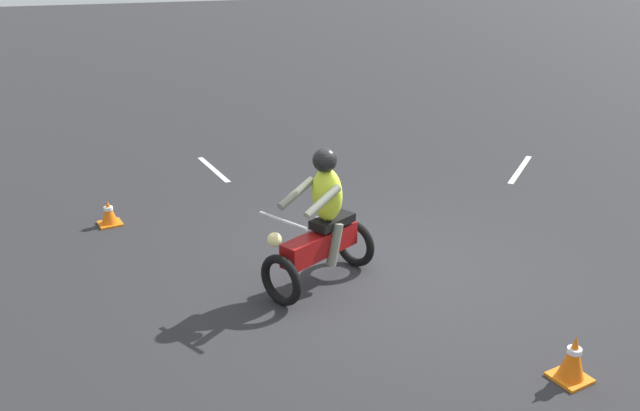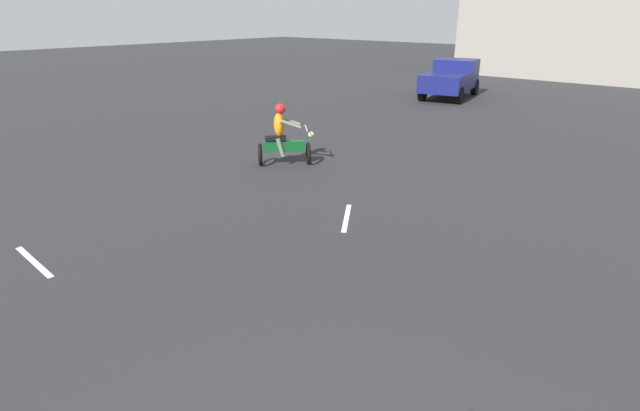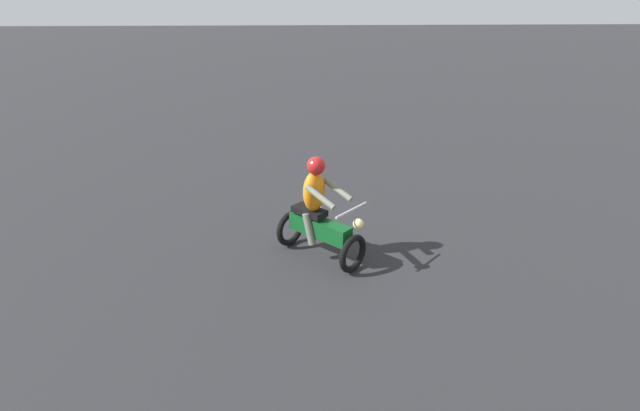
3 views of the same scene
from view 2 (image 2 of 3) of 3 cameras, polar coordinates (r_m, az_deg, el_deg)
The scene contains 4 objects.
motorcycle_rider_background at distance 13.49m, azimuth -4.29°, elevation 7.63°, with size 1.40×1.43×1.66m.
pickup_truck at distance 25.35m, azimuth 14.72°, elevation 13.90°, with size 2.74×4.44×1.73m.
lane_stripe_nw at distance 10.11m, azimuth 3.05°, elevation -1.39°, with size 0.10×1.46×0.01m, color silver.
lane_stripe_w at distance 9.65m, azimuth -29.90°, elevation -5.57°, with size 0.10×1.55×0.01m, color silver.
Camera 2 is at (0.96, -1.44, 3.90)m, focal length 28.00 mm.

